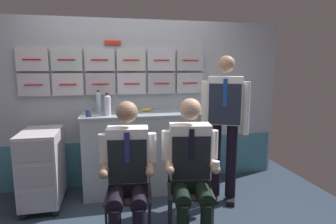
{
  "coord_description": "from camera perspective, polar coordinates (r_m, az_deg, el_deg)",
  "views": [
    {
      "loc": [
        -0.23,
        -2.24,
        1.54
      ],
      "look_at": [
        0.36,
        0.51,
        1.09
      ],
      "focal_mm": 29.42,
      "sensor_mm": 36.0,
      "label": 1
    }
  ],
  "objects": [
    {
      "name": "galley_bulkhead",
      "position": [
        3.65,
        -8.54,
        1.86
      ],
      "size": [
        4.2,
        0.14,
        2.15
      ],
      "color": "#ADB5BF",
      "rests_on": "ground"
    },
    {
      "name": "galley_counter",
      "position": [
        3.52,
        -3.99,
        -8.11
      ],
      "size": [
        1.62,
        0.53,
        0.99
      ],
      "color": "#A1ADB5",
      "rests_on": "ground"
    },
    {
      "name": "service_trolley",
      "position": [
        3.42,
        -24.57,
        -10.12
      ],
      "size": [
        0.4,
        0.65,
        0.86
      ],
      "color": "black",
      "rests_on": "ground"
    },
    {
      "name": "folding_chair_left",
      "position": [
        2.61,
        -8.06,
        -13.89
      ],
      "size": [
        0.44,
        0.45,
        0.85
      ],
      "color": "#2D2D33",
      "rests_on": "ground"
    },
    {
      "name": "crew_member_left",
      "position": [
        2.4,
        -8.33,
        -11.57
      ],
      "size": [
        0.49,
        0.64,
        1.26
      ],
      "color": "black",
      "rests_on": "ground"
    },
    {
      "name": "folding_chair_center",
      "position": [
        2.67,
        4.26,
        -13.34
      ],
      "size": [
        0.46,
        0.46,
        0.85
      ],
      "color": "#2D2D33",
      "rests_on": "ground"
    },
    {
      "name": "crew_member_center",
      "position": [
        2.45,
        4.78,
        -10.77
      ],
      "size": [
        0.51,
        0.66,
        1.28
      ],
      "color": "black",
      "rests_on": "ground"
    },
    {
      "name": "crew_member_standing",
      "position": [
        3.15,
        11.66,
        -1.03
      ],
      "size": [
        0.49,
        0.38,
        1.67
      ],
      "color": "black",
      "rests_on": "ground"
    },
    {
      "name": "sparkling_bottle_green",
      "position": [
        3.28,
        -12.43,
        1.48
      ],
      "size": [
        0.08,
        0.08,
        0.26
      ],
      "color": "silver",
      "rests_on": "galley_counter"
    },
    {
      "name": "water_bottle_blue_cap",
      "position": [
        3.52,
        -14.17,
        2.04
      ],
      "size": [
        0.06,
        0.06,
        0.27
      ],
      "color": "silver",
      "rests_on": "galley_counter"
    },
    {
      "name": "paper_cup_tan",
      "position": [
        3.34,
        -9.49,
        0.29
      ],
      "size": [
        0.06,
        0.06,
        0.08
      ],
      "color": "silver",
      "rests_on": "galley_counter"
    },
    {
      "name": "coffee_cup_spare",
      "position": [
        3.44,
        -12.36,
        0.4
      ],
      "size": [
        0.06,
        0.06,
        0.07
      ],
      "color": "tan",
      "rests_on": "galley_counter"
    },
    {
      "name": "espresso_cup_small",
      "position": [
        3.24,
        -16.18,
        -0.21
      ],
      "size": [
        0.06,
        0.06,
        0.08
      ],
      "color": "navy",
      "rests_on": "galley_counter"
    },
    {
      "name": "snack_banana",
      "position": [
        3.5,
        -4.4,
        0.45
      ],
      "size": [
        0.17,
        0.1,
        0.04
      ],
      "color": "yellow",
      "rests_on": "galley_counter"
    }
  ]
}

